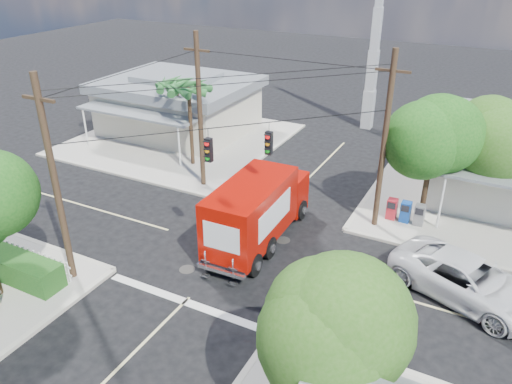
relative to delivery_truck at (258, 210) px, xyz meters
The scene contains 17 objects.
ground 2.16m from the delivery_truck, 111.80° to the right, with size 120.00×120.00×0.00m, color black.
sidewalk_ne 14.27m from the delivery_truck, 42.89° to the left, with size 14.12×14.12×0.14m.
sidewalk_nw 15.00m from the delivery_truck, 139.69° to the left, with size 14.12×14.12×0.14m.
road_markings 3.23m from the delivery_truck, 100.33° to the right, with size 32.00×32.00×0.01m.
building_nw 16.81m from the delivery_truck, 138.04° to the left, with size 10.80×10.20×4.30m.
radio_tower 19.18m from the delivery_truck, 89.98° to the left, with size 0.80×0.80×17.00m.
tree_ne_front 9.22m from the delivery_truck, 39.45° to the left, with size 4.21×4.14×6.66m.
tree_ne_back 12.36m from the delivery_truck, 39.67° to the left, with size 3.77×3.66×5.82m.
tree_se 10.94m from the delivery_truck, 52.44° to the right, with size 3.67×3.54×5.62m.
palm_nw_front 10.69m from the delivery_truck, 141.90° to the left, with size 3.01×3.08×5.59m.
palm_nw_back 13.00m from the delivery_truck, 142.14° to the left, with size 3.01×3.08×5.19m.
utility_poles 3.64m from the delivery_truck, 169.84° to the left, with size 12.00×10.68×9.00m.
picket_fence 10.79m from the delivery_truck, 140.52° to the right, with size 5.94×0.06×1.00m.
hedge_sw 11.46m from the delivery_truck, 138.06° to the right, with size 6.20×1.20×1.10m, color #154D17.
vending_boxes 7.86m from the delivery_truck, 39.59° to the left, with size 1.90×0.50×1.10m.
delivery_truck is the anchor object (origin of this frame).
parked_car 9.62m from the delivery_truck, ahead, with size 2.90×6.28×1.74m, color silver.
Camera 1 is at (9.99, -17.30, 13.09)m, focal length 35.00 mm.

